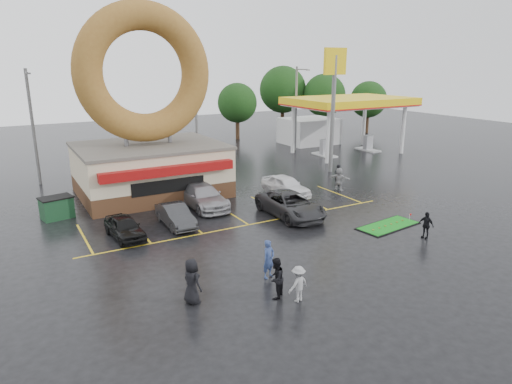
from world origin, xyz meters
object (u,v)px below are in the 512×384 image
streetlight_right (296,107)px  putting_green (388,226)px  gas_station (331,116)px  car_dgrey (175,215)px  person_blue (269,259)px  streetlight_mid (196,114)px  dumpster (57,208)px  car_black (125,227)px  car_silver (203,196)px  person_cameraman (426,225)px  donut_shop (148,134)px  car_grey (290,205)px  car_white (286,186)px  shell_sign (334,87)px  streetlight_left (33,125)px

streetlight_right → putting_green: (-8.86, -22.84, -4.75)m
gas_station → streetlight_right: bearing=166.3°
car_dgrey → person_blue: bearing=-81.5°
streetlight_mid → dumpster: bearing=-142.7°
car_black → dumpster: dumpster is taller
streetlight_mid → car_dgrey: streetlight_mid is taller
streetlight_right → car_silver: 22.33m
person_cameraman → donut_shop: bearing=-158.6°
gas_station → donut_shop: bearing=-160.9°
car_grey → car_white: 4.61m
car_grey → car_dgrey: bearing=165.2°
gas_station → person_blue: gas_station is taller
car_silver → car_black: bearing=-153.6°
car_silver → car_dgrey: bearing=-138.6°
shell_sign → car_white: size_ratio=2.42×
streetlight_left → streetlight_mid: 14.04m
car_white → putting_green: 8.69m
streetlight_right → car_black: streetlight_right is taller
donut_shop → car_silver: bearing=-68.0°
person_blue → streetlight_right: bearing=36.0°
car_white → person_cameraman: 11.07m
streetlight_right → dumpster: (-25.84, -11.53, -4.13)m
streetlight_right → person_cameraman: (-8.48, -25.21, -4.02)m
streetlight_left → car_black: bearing=-78.6°
gas_station → streetlight_mid: streetlight_mid is taller
streetlight_mid → car_white: size_ratio=2.05×
car_dgrey → car_black: bearing=-171.8°
streetlight_left → dumpster: (0.16, -9.53, -4.13)m
car_silver → putting_green: car_silver is taller
car_black → car_silver: size_ratio=0.69×
streetlight_mid → car_white: bearing=-84.2°
gas_station → putting_green: bearing=-120.5°
car_silver → person_blue: person_blue is taller
person_blue → shell_sign: bearing=26.8°
person_blue → gas_station: bearing=29.4°
streetlight_right → car_dgrey: streetlight_right is taller
car_dgrey → streetlight_right: bearing=39.4°
car_black → dumpster: size_ratio=2.02×
car_grey → donut_shop: bearing=123.1°
streetlight_mid → car_grey: bearing=-93.0°
dumpster → putting_green: bearing=-45.7°
streetlight_right → shell_sign: bearing=-106.8°
car_white → streetlight_mid: bearing=91.0°
car_silver → streetlight_right: bearing=38.8°
donut_shop → car_white: bearing=-32.9°
dumpster → streetlight_mid: bearing=25.2°
donut_shop → streetlight_right: bearing=25.2°
donut_shop → car_silver: donut_shop is taller
streetlight_mid → person_cameraman: 24.80m
car_black → car_grey: 10.18m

